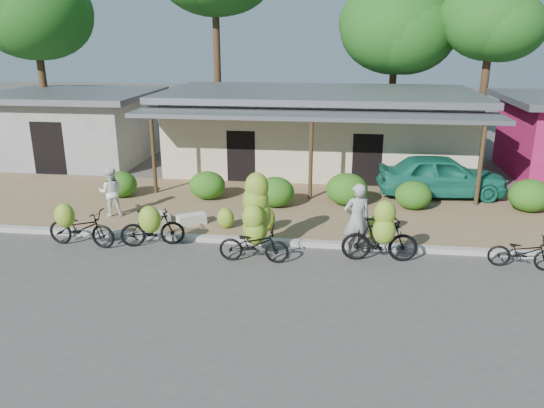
{
  "coord_description": "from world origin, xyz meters",
  "views": [
    {
      "loc": [
        0.99,
        -11.67,
        5.64
      ],
      "look_at": [
        -0.8,
        1.96,
        1.2
      ],
      "focal_mm": 35.0,
      "sensor_mm": 36.0,
      "label": 1
    }
  ],
  "objects": [
    {
      "name": "ground",
      "position": [
        0.0,
        0.0,
        0.0
      ],
      "size": [
        100.0,
        100.0,
        0.0
      ],
      "primitive_type": "plane",
      "color": "#484543",
      "rests_on": "ground"
    },
    {
      "name": "sidewalk",
      "position": [
        0.0,
        5.0,
        0.06
      ],
      "size": [
        60.0,
        6.0,
        0.12
      ],
      "primitive_type": "cube",
      "color": "#8E6C4C",
      "rests_on": "ground"
    },
    {
      "name": "curb",
      "position": [
        0.0,
        2.0,
        0.07
      ],
      "size": [
        60.0,
        0.25,
        0.15
      ],
      "primitive_type": "cube",
      "color": "#A8A399",
      "rests_on": "ground"
    },
    {
      "name": "shop_main",
      "position": [
        0.0,
        10.93,
        1.72
      ],
      "size": [
        13.0,
        8.5,
        3.35
      ],
      "color": "beige",
      "rests_on": "ground"
    },
    {
      "name": "shop_grey",
      "position": [
        -11.0,
        10.99,
        1.62
      ],
      "size": [
        7.0,
        6.0,
        3.15
      ],
      "color": "#9C9D98",
      "rests_on": "ground"
    },
    {
      "name": "tree_back_left",
      "position": [
        -13.69,
        13.11,
        6.66
      ],
      "size": [
        5.51,
        5.42,
        8.72
      ],
      "color": "#49351D",
      "rests_on": "ground"
    },
    {
      "name": "tree_center_right",
      "position": [
        3.31,
        16.61,
        5.94
      ],
      "size": [
        5.62,
        5.53,
        8.05
      ],
      "color": "#49351D",
      "rests_on": "ground"
    },
    {
      "name": "tree_near_right",
      "position": [
        7.31,
        14.61,
        6.19
      ],
      "size": [
        4.41,
        4.23,
        7.84
      ],
      "color": "#49351D",
      "rests_on": "ground"
    },
    {
      "name": "hedge_0",
      "position": [
        -6.65,
        5.44,
        0.57
      ],
      "size": [
        1.16,
        1.05,
        0.91
      ],
      "primitive_type": "ellipsoid",
      "color": "#155313",
      "rests_on": "sidewalk"
    },
    {
      "name": "hedge_1",
      "position": [
        -3.54,
        5.6,
        0.61
      ],
      "size": [
        1.25,
        1.13,
        0.98
      ],
      "primitive_type": "ellipsoid",
      "color": "#155313",
      "rests_on": "sidewalk"
    },
    {
      "name": "hedge_2",
      "position": [
        -1.11,
        5.05,
        0.62
      ],
      "size": [
        1.29,
        1.16,
        1.0
      ],
      "primitive_type": "ellipsoid",
      "color": "#155313",
      "rests_on": "sidewalk"
    },
    {
      "name": "hedge_3",
      "position": [
        1.26,
        5.54,
        0.66
      ],
      "size": [
        1.39,
        1.25,
        1.08
      ],
      "primitive_type": "ellipsoid",
      "color": "#155313",
      "rests_on": "sidewalk"
    },
    {
      "name": "hedge_4",
      "position": [
        3.42,
        5.39,
        0.58
      ],
      "size": [
        1.19,
        1.07,
        0.93
      ],
      "primitive_type": "ellipsoid",
      "color": "#155313",
      "rests_on": "sidewalk"
    },
    {
      "name": "hedge_5",
      "position": [
        7.13,
        5.62,
        0.65
      ],
      "size": [
        1.35,
        1.21,
        1.05
      ],
      "primitive_type": "ellipsoid",
      "color": "#155313",
      "rests_on": "sidewalk"
    },
    {
      "name": "bike_far_left",
      "position": [
        -6.01,
        1.15,
        0.58
      ],
      "size": [
        2.06,
        1.32,
        1.44
      ],
      "rotation": [
        0.0,
        0.0,
        1.46
      ],
      "color": "black",
      "rests_on": "ground"
    },
    {
      "name": "bike_left",
      "position": [
        -4.03,
        1.35,
        0.62
      ],
      "size": [
        1.82,
        1.36,
        1.37
      ],
      "rotation": [
        0.0,
        0.0,
        1.86
      ],
      "color": "black",
      "rests_on": "ground"
    },
    {
      "name": "bike_center",
      "position": [
        -1.12,
        1.06,
        0.9
      ],
      "size": [
        1.81,
        1.16,
        2.24
      ],
      "rotation": [
        0.0,
        0.0,
        1.57
      ],
      "color": "black",
      "rests_on": "ground"
    },
    {
      "name": "bike_right",
      "position": [
        2.09,
        1.12,
        0.73
      ],
      "size": [
        1.98,
        1.21,
        1.83
      ],
      "rotation": [
        0.0,
        0.0,
        1.62
      ],
      "color": "black",
      "rests_on": "ground"
    },
    {
      "name": "bike_far_right",
      "position": [
        5.61,
        1.25,
        0.43
      ],
      "size": [
        1.7,
        0.81,
        0.86
      ],
      "rotation": [
        0.0,
        0.0,
        1.42
      ],
      "color": "black",
      "rests_on": "ground"
    },
    {
      "name": "loose_banana_a",
      "position": [
        -2.3,
        2.8,
        0.43
      ],
      "size": [
        0.5,
        0.43,
        0.63
      ],
      "primitive_type": "ellipsoid",
      "color": "#80A629",
      "rests_on": "sidewalk"
    },
    {
      "name": "loose_banana_b",
      "position": [
        -1.09,
        2.77,
        0.47
      ],
      "size": [
        0.56,
        0.47,
        0.7
      ],
      "primitive_type": "ellipsoid",
      "color": "#80A629",
      "rests_on": "sidewalk"
    },
    {
      "name": "loose_banana_c",
      "position": [
        2.03,
        2.66,
        0.44
      ],
      "size": [
        0.51,
        0.43,
        0.63
      ],
      "primitive_type": "ellipsoid",
      "color": "#80A629",
      "rests_on": "sidewalk"
    },
    {
      "name": "sack_near",
      "position": [
        -3.4,
        3.0,
        0.27
      ],
      "size": [
        0.93,
        0.8,
        0.3
      ],
      "primitive_type": "cube",
      "rotation": [
        0.0,
        0.0,
        0.58
      ],
      "color": "beige",
      "rests_on": "sidewalk"
    },
    {
      "name": "sack_far",
      "position": [
        -4.42,
        3.03,
        0.26
      ],
      "size": [
        0.81,
        0.79,
        0.28
      ],
      "primitive_type": "cube",
      "rotation": [
        0.0,
        0.0,
        -0.74
      ],
      "color": "beige",
      "rests_on": "sidewalk"
    },
    {
      "name": "vendor",
      "position": [
        1.49,
        1.57,
        0.99
      ],
      "size": [
        0.83,
        0.67,
        1.98
      ],
      "primitive_type": "imported",
      "rotation": [
        0.0,
        0.0,
        3.46
      ],
      "color": "#969696",
      "rests_on": "ground"
    },
    {
      "name": "bystander",
      "position": [
        -6.1,
        3.49,
        0.89
      ],
      "size": [
        0.87,
        0.75,
        1.54
      ],
      "primitive_type": "imported",
      "rotation": [
        0.0,
        0.0,
        3.4
      ],
      "color": "white",
      "rests_on": "sidewalk"
    },
    {
      "name": "teal_van",
      "position": [
        4.56,
        7.0,
        0.87
      ],
      "size": [
        4.54,
        2.19,
        1.49
      ],
      "primitive_type": "imported",
      "rotation": [
        0.0,
        0.0,
        1.67
      ],
      "color": "#186E57",
      "rests_on": "sidewalk"
    }
  ]
}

